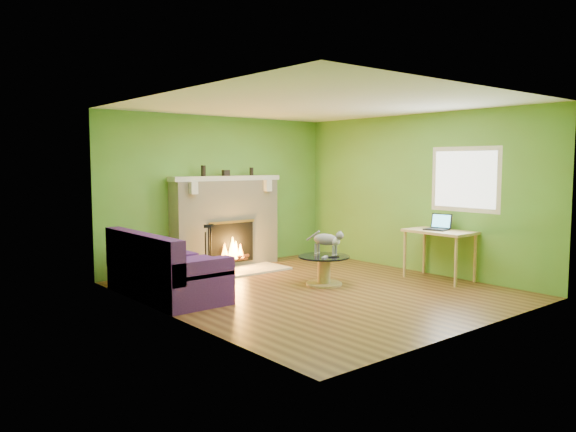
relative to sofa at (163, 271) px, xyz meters
name	(u,v)px	position (x,y,z in m)	size (l,w,h in m)	color
floor	(316,290)	(1.86, -1.04, -0.34)	(5.00, 5.00, 0.00)	#502C17
ceiling	(317,105)	(1.86, -1.04, 2.26)	(5.00, 5.00, 0.00)	white
wall_back	(220,192)	(1.86, 1.46, 0.96)	(5.00, 5.00, 0.00)	#58862B
wall_front	(476,210)	(1.86, -3.54, 0.96)	(5.00, 5.00, 0.00)	#58862B
wall_left	(172,207)	(-0.39, -1.04, 0.96)	(5.00, 5.00, 0.00)	#58862B
wall_right	(417,193)	(4.11, -1.04, 0.96)	(5.00, 5.00, 0.00)	#58862B
window_frame	(465,179)	(4.10, -1.94, 1.21)	(1.20, 1.20, 0.00)	silver
window_pane	(465,179)	(4.09, -1.94, 1.21)	(1.06, 1.06, 0.00)	white
fireplace	(226,223)	(1.86, 1.28, 0.43)	(2.10, 0.46, 1.58)	beige
hearth	(244,270)	(1.86, 0.76, -0.33)	(1.50, 0.75, 0.03)	beige
mantel	(226,178)	(1.86, 1.26, 1.20)	(2.10, 0.28, 0.08)	beige
sofa	(163,271)	(0.00, 0.00, 0.00)	(0.89, 1.97, 0.88)	#401758
coffee_table	(324,268)	(2.18, -0.85, -0.09)	(0.76, 0.76, 0.43)	tan
desk	(440,236)	(3.81, -1.71, 0.33)	(0.60, 1.04, 0.77)	tan
cat	(326,242)	(2.26, -0.80, 0.28)	(0.22, 0.61, 0.38)	slate
remote_silver	(325,257)	(2.08, -0.97, 0.10)	(0.17, 0.04, 0.02)	#949496
remote_black	(334,257)	(2.20, -1.03, 0.10)	(0.16, 0.04, 0.02)	black
laptop	(436,222)	(3.79, -1.66, 0.55)	(0.29, 0.33, 0.25)	black
fire_tools	(209,248)	(1.29, 0.91, 0.08)	(0.21, 0.21, 0.79)	black
mantel_vase_left	(203,171)	(1.43, 1.29, 1.33)	(0.08, 0.08, 0.18)	black
mantel_vase_right	(251,171)	(2.41, 1.29, 1.31)	(0.07, 0.07, 0.14)	black
mantel_box	(226,173)	(1.87, 1.29, 1.29)	(0.12, 0.08, 0.10)	black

